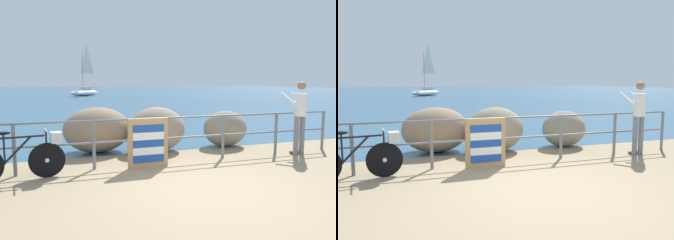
# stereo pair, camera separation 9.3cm
# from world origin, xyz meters

# --- Properties ---
(ground_plane) EXTENTS (120.00, 120.00, 0.10)m
(ground_plane) POSITION_xyz_m (0.00, 20.00, -0.05)
(ground_plane) COLOR #937F60
(sea_surface) EXTENTS (120.00, 90.00, 0.01)m
(sea_surface) POSITION_xyz_m (0.00, 47.97, 0.00)
(sea_surface) COLOR #2D5675
(sea_surface) RESTS_ON ground_plane
(promenade_railing) EXTENTS (8.92, 0.07, 1.02)m
(promenade_railing) POSITION_xyz_m (0.00, 1.85, 0.64)
(promenade_railing) COLOR slate
(promenade_railing) RESTS_ON ground_plane
(bicycle) EXTENTS (1.69, 0.48, 0.92)m
(bicycle) POSITION_xyz_m (-2.74, 1.52, 0.46)
(bicycle) COLOR black
(bicycle) RESTS_ON ground_plane
(person_at_railing) EXTENTS (0.50, 0.66, 1.78)m
(person_at_railing) POSITION_xyz_m (3.40, 1.57, 0.99)
(person_at_railing) COLOR slate
(person_at_railing) RESTS_ON ground_plane
(folded_deckchair_stack) EXTENTS (0.84, 0.10, 1.04)m
(folded_deckchair_stack) POSITION_xyz_m (-0.41, 1.59, 0.52)
(folded_deckchair_stack) COLOR tan
(folded_deckchair_stack) RESTS_ON ground_plane
(breakwater_boulder_main) EXTENTS (1.48, 1.08, 1.13)m
(breakwater_boulder_main) POSITION_xyz_m (0.24, 3.07, 0.57)
(breakwater_boulder_main) COLOR gray
(breakwater_boulder_main) RESTS_ON ground
(breakwater_boulder_left) EXTENTS (1.68, 1.20, 1.14)m
(breakwater_boulder_left) POSITION_xyz_m (-1.21, 3.46, 0.57)
(breakwater_boulder_left) COLOR #8C735D
(breakwater_boulder_left) RESTS_ON ground
(breakwater_boulder_right) EXTENTS (1.23, 0.96, 0.98)m
(breakwater_boulder_right) POSITION_xyz_m (2.21, 3.06, 0.49)
(breakwater_boulder_right) COLOR gray
(breakwater_boulder_right) RESTS_ON ground
(sailboat) EXTENTS (4.10, 3.95, 6.16)m
(sailboat) POSITION_xyz_m (1.01, 34.15, 0.71)
(sailboat) COLOR white
(sailboat) RESTS_ON sea_surface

